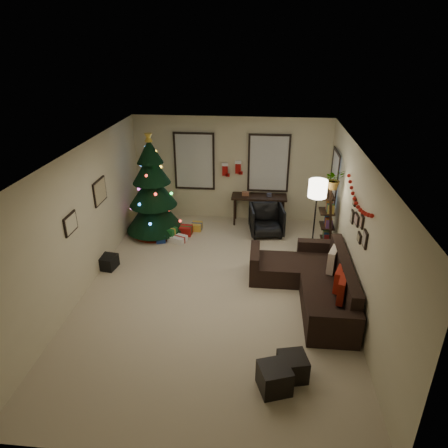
{
  "coord_description": "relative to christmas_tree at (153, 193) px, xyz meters",
  "views": [
    {
      "loc": [
        0.81,
        -6.56,
        4.51
      ],
      "look_at": [
        0.1,
        0.6,
        1.15
      ],
      "focal_mm": 32.63,
      "sensor_mm": 36.0,
      "label": 1
    }
  ],
  "objects": [
    {
      "name": "floor",
      "position": [
        1.79,
        -2.36,
        -1.07
      ],
      "size": [
        7.0,
        7.0,
        0.0
      ],
      "primitive_type": "plane",
      "color": "#BAAA8C",
      "rests_on": "ground"
    },
    {
      "name": "ceiling",
      "position": [
        1.79,
        -2.36,
        1.63
      ],
      "size": [
        7.0,
        7.0,
        0.0
      ],
      "primitive_type": "plane",
      "rotation": [
        3.14,
        0.0,
        0.0
      ],
      "color": "white",
      "rests_on": "floor"
    },
    {
      "name": "wall_back",
      "position": [
        1.79,
        1.14,
        0.28
      ],
      "size": [
        5.0,
        0.0,
        5.0
      ],
      "primitive_type": "plane",
      "rotation": [
        1.57,
        0.0,
        0.0
      ],
      "color": "beige",
      "rests_on": "floor"
    },
    {
      "name": "wall_front",
      "position": [
        1.79,
        -5.86,
        0.28
      ],
      "size": [
        5.0,
        0.0,
        5.0
      ],
      "primitive_type": "plane",
      "rotation": [
        -1.57,
        0.0,
        0.0
      ],
      "color": "beige",
      "rests_on": "floor"
    },
    {
      "name": "wall_left",
      "position": [
        -0.71,
        -2.36,
        0.28
      ],
      "size": [
        0.0,
        7.0,
        7.0
      ],
      "primitive_type": "plane",
      "rotation": [
        1.57,
        0.0,
        1.57
      ],
      "color": "beige",
      "rests_on": "floor"
    },
    {
      "name": "wall_right",
      "position": [
        4.29,
        -2.36,
        0.28
      ],
      "size": [
        0.0,
        7.0,
        7.0
      ],
      "primitive_type": "plane",
      "rotation": [
        1.57,
        0.0,
        -1.57
      ],
      "color": "beige",
      "rests_on": "floor"
    },
    {
      "name": "window_back_left",
      "position": [
        0.84,
        1.11,
        0.48
      ],
      "size": [
        1.05,
        0.06,
        1.5
      ],
      "color": "#728CB2",
      "rests_on": "wall_back"
    },
    {
      "name": "window_back_right",
      "position": [
        2.74,
        1.11,
        0.48
      ],
      "size": [
        1.05,
        0.06,
        1.5
      ],
      "color": "#728CB2",
      "rests_on": "wall_back"
    },
    {
      "name": "window_right_wall",
      "position": [
        4.26,
        0.19,
        0.43
      ],
      "size": [
        0.06,
        0.9,
        1.3
      ],
      "color": "#728CB2",
      "rests_on": "wall_right"
    },
    {
      "name": "christmas_tree",
      "position": [
        0.0,
        0.0,
        0.0
      ],
      "size": [
        1.39,
        1.39,
        2.58
      ],
      "rotation": [
        0.0,
        0.0,
        -0.37
      ],
      "color": "black",
      "rests_on": "floor"
    },
    {
      "name": "presents",
      "position": [
        0.46,
        -0.1,
        -0.96
      ],
      "size": [
        1.5,
        1.01,
        0.3
      ],
      "rotation": [
        0.0,
        0.0,
        -0.34
      ],
      "color": "maroon",
      "rests_on": "floor"
    },
    {
      "name": "sofa",
      "position": [
        3.64,
        -2.31,
        -0.79
      ],
      "size": [
        1.82,
        2.65,
        0.85
      ],
      "color": "black",
      "rests_on": "floor"
    },
    {
      "name": "pillow_red_a",
      "position": [
        4.0,
        -3.05,
        -0.43
      ],
      "size": [
        0.22,
        0.43,
        0.42
      ],
      "primitive_type": "cube",
      "rotation": [
        0.0,
        0.0,
        -0.27
      ],
      "color": "maroon",
      "rests_on": "sofa"
    },
    {
      "name": "pillow_red_b",
      "position": [
        4.0,
        -2.73,
        -0.43
      ],
      "size": [
        0.24,
        0.41,
        0.4
      ],
      "primitive_type": "cube",
      "rotation": [
        0.0,
        0.0,
        -0.35
      ],
      "color": "maroon",
      "rests_on": "sofa"
    },
    {
      "name": "pillow_cream",
      "position": [
        4.0,
        -2.03,
        -0.44
      ],
      "size": [
        0.28,
        0.46,
        0.44
      ],
      "primitive_type": "cube",
      "rotation": [
        0.0,
        0.0,
        -0.36
      ],
      "color": "beige",
      "rests_on": "sofa"
    },
    {
      "name": "ottoman_near",
      "position": [
        2.88,
        -4.67,
        -0.87
      ],
      "size": [
        0.53,
        0.53,
        0.4
      ],
      "primitive_type": "cube",
      "rotation": [
        0.0,
        0.0,
        0.33
      ],
      "color": "black",
      "rests_on": "floor"
    },
    {
      "name": "ottoman_far",
      "position": [
        3.14,
        -4.42,
        -0.88
      ],
      "size": [
        0.47,
        0.47,
        0.37
      ],
      "primitive_type": "cube",
      "rotation": [
        0.0,
        0.0,
        0.23
      ],
      "color": "black",
      "rests_on": "floor"
    },
    {
      "name": "desk",
      "position": [
        2.54,
        0.86,
        -0.4
      ],
      "size": [
        1.4,
        0.5,
        0.76
      ],
      "color": "black",
      "rests_on": "floor"
    },
    {
      "name": "desk_chair",
      "position": [
        2.74,
        0.21,
        -0.69
      ],
      "size": [
        0.83,
        0.79,
        0.75
      ],
      "primitive_type": "imported",
      "rotation": [
        0.0,
        0.0,
        0.15
      ],
      "color": "black",
      "rests_on": "floor"
    },
    {
      "name": "bookshelf",
      "position": [
        4.09,
        -0.55,
        -0.32
      ],
      "size": [
        0.3,
        0.46,
        1.55
      ],
      "color": "black",
      "rests_on": "floor"
    },
    {
      "name": "potted_plant",
      "position": [
        4.09,
        -0.68,
        0.77
      ],
      "size": [
        0.63,
        0.59,
        0.56
      ],
      "primitive_type": "imported",
      "rotation": [
        0.0,
        0.0,
        0.38
      ],
      "color": "#4C4C4C",
      "rests_on": "bookshelf"
    },
    {
      "name": "floor_lamp",
      "position": [
        3.74,
        -0.9,
        0.45
      ],
      "size": [
        0.38,
        0.38,
        1.82
      ],
      "rotation": [
        0.0,
        0.0,
        -0.31
      ],
      "color": "black",
      "rests_on": "floor"
    },
    {
      "name": "art_map",
      "position": [
        -0.69,
        -1.42,
        0.54
      ],
      "size": [
        0.04,
        0.6,
        0.5
      ],
      "color": "black",
      "rests_on": "wall_left"
    },
    {
      "name": "art_abstract",
      "position": [
        -0.69,
        -2.81,
        0.46
      ],
      "size": [
        0.04,
        0.45,
        0.35
      ],
      "color": "black",
      "rests_on": "wall_left"
    },
    {
      "name": "gallery",
      "position": [
        4.27,
        -2.43,
        0.5
      ],
      "size": [
        0.03,
        1.25,
        0.54
      ],
      "color": "black",
      "rests_on": "wall_right"
    },
    {
      "name": "garland",
      "position": [
        4.24,
        -2.25,
        0.9
      ],
      "size": [
        0.08,
        1.9,
        0.3
      ],
      "primitive_type": null,
      "color": "#A5140C",
      "rests_on": "wall_right"
    },
    {
      "name": "stocking_left",
      "position": [
        1.65,
        1.02,
        0.32
      ],
      "size": [
        0.2,
        0.05,
        0.36
      ],
      "color": "#990F0C",
      "rests_on": "wall_back"
    },
    {
      "name": "stocking_right",
      "position": [
        1.98,
        1.07,
        0.37
      ],
      "size": [
        0.2,
        0.05,
        0.36
      ],
      "color": "#990F0C",
      "rests_on": "wall_back"
    },
    {
      "name": "storage_bin",
      "position": [
        -0.69,
        -1.72,
        -0.93
      ],
      "size": [
        0.61,
        0.45,
        0.28
      ],
      "primitive_type": "cube",
      "rotation": [
        0.0,
        0.0,
        -0.15
      ],
      "color": "black",
      "rests_on": "floor"
    }
  ]
}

